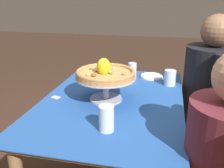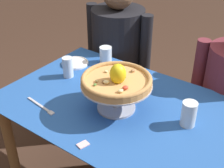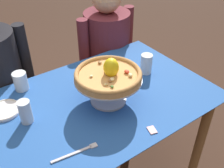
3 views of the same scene
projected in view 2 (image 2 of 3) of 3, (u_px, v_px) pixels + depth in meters
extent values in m
cylinder|color=olive|center=(12.00, 151.00, 1.85)|extent=(0.06, 0.06, 0.71)
cylinder|color=olive|center=(85.00, 100.00, 2.32)|extent=(0.06, 0.06, 0.71)
cube|color=olive|center=(118.00, 106.00, 1.63)|extent=(1.20, 0.80, 0.02)
cube|color=#23519E|center=(118.00, 104.00, 1.62)|extent=(1.24, 0.84, 0.00)
cylinder|color=#B7B7C1|center=(116.00, 107.00, 1.58)|extent=(0.20, 0.20, 0.01)
cylinder|color=#B7B7C1|center=(116.00, 96.00, 1.54)|extent=(0.04, 0.04, 0.13)
cylinder|color=#B7B7C1|center=(116.00, 85.00, 1.51)|extent=(0.36, 0.36, 0.01)
cylinder|color=tan|center=(117.00, 82.00, 1.50)|extent=(0.35, 0.35, 0.03)
torus|color=#AF7D47|center=(117.00, 79.00, 1.49)|extent=(0.35, 0.35, 0.02)
ellipsoid|color=#4C7533|center=(124.00, 77.00, 1.50)|extent=(0.03, 0.02, 0.01)
ellipsoid|color=tan|center=(120.00, 76.00, 1.50)|extent=(0.03, 0.04, 0.02)
ellipsoid|color=beige|center=(121.00, 91.00, 1.39)|extent=(0.03, 0.03, 0.02)
ellipsoid|color=#996B42|center=(133.00, 71.00, 1.55)|extent=(0.02, 0.02, 0.01)
ellipsoid|color=#4C7533|center=(95.00, 85.00, 1.44)|extent=(0.02, 0.02, 0.01)
ellipsoid|color=#996B42|center=(118.00, 78.00, 1.48)|extent=(0.04, 0.04, 0.02)
ellipsoid|color=beige|center=(106.00, 71.00, 1.55)|extent=(0.02, 0.02, 0.01)
ellipsoid|color=tan|center=(96.00, 81.00, 1.47)|extent=(0.02, 0.02, 0.01)
ellipsoid|color=beige|center=(105.00, 82.00, 1.46)|extent=(0.04, 0.03, 0.02)
ellipsoid|color=#C63D28|center=(125.00, 88.00, 1.41)|extent=(0.03, 0.04, 0.02)
ellipsoid|color=#996B42|center=(104.00, 81.00, 1.46)|extent=(0.03, 0.03, 0.01)
ellipsoid|color=yellow|center=(118.00, 74.00, 1.46)|extent=(0.11, 0.11, 0.10)
cylinder|color=silver|center=(106.00, 55.00, 1.99)|extent=(0.08, 0.08, 0.11)
cylinder|color=silver|center=(106.00, 59.00, 2.00)|extent=(0.07, 0.07, 0.05)
cylinder|color=silver|center=(189.00, 114.00, 1.44)|extent=(0.07, 0.07, 0.13)
cylinder|color=silver|center=(188.00, 121.00, 1.46)|extent=(0.06, 0.06, 0.05)
cylinder|color=silver|center=(68.00, 67.00, 1.83)|extent=(0.06, 0.06, 0.12)
cylinder|color=silver|center=(68.00, 73.00, 1.85)|extent=(0.06, 0.06, 0.05)
cylinder|color=white|center=(75.00, 63.00, 1.99)|extent=(0.17, 0.17, 0.01)
torus|color=silver|center=(75.00, 63.00, 1.99)|extent=(0.17, 0.17, 0.01)
cube|color=#B7B7C1|center=(39.00, 105.00, 1.60)|extent=(0.19, 0.04, 0.01)
cube|color=#B7B7C1|center=(51.00, 113.00, 1.54)|extent=(0.03, 0.03, 0.01)
cube|color=beige|center=(83.00, 144.00, 1.35)|extent=(0.05, 0.06, 0.00)
cube|color=black|center=(117.00, 101.00, 2.53)|extent=(0.29, 0.33, 0.45)
cylinder|color=black|center=(118.00, 46.00, 2.27)|extent=(0.39, 0.39, 0.55)
cylinder|color=black|center=(93.00, 34.00, 2.36)|extent=(0.08, 0.08, 0.47)
cylinder|color=black|center=(146.00, 48.00, 2.14)|extent=(0.08, 0.08, 0.47)
cube|color=#1E3833|center=(218.00, 148.00, 2.07)|extent=(0.29, 0.33, 0.43)
cylinder|color=maroon|center=(199.00, 73.00, 1.90)|extent=(0.08, 0.08, 0.45)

